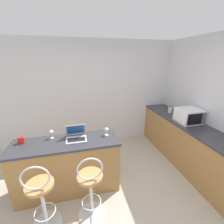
# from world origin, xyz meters

# --- Properties ---
(ground_plane) EXTENTS (20.00, 20.00, 0.00)m
(ground_plane) POSITION_xyz_m (0.00, 0.00, 0.00)
(ground_plane) COLOR #ADA393
(wall_back) EXTENTS (12.00, 0.06, 2.60)m
(wall_back) POSITION_xyz_m (0.00, 2.32, 1.30)
(wall_back) COLOR silver
(wall_back) RESTS_ON ground_plane
(breakfast_bar) EXTENTS (1.66, 0.55, 0.92)m
(breakfast_bar) POSITION_xyz_m (-0.64, 0.78, 0.46)
(breakfast_bar) COLOR #9E703D
(breakfast_bar) RESTS_ON ground_plane
(counter_right) EXTENTS (0.60, 2.82, 0.92)m
(counter_right) POSITION_xyz_m (1.76, 0.89, 0.46)
(counter_right) COLOR #9E703D
(counter_right) RESTS_ON ground_plane
(bar_stool_near) EXTENTS (0.40, 0.40, 1.04)m
(bar_stool_near) POSITION_xyz_m (-0.94, 0.19, 0.49)
(bar_stool_near) COLOR silver
(bar_stool_near) RESTS_ON ground_plane
(bar_stool_far) EXTENTS (0.40, 0.40, 1.04)m
(bar_stool_far) POSITION_xyz_m (-0.33, 0.19, 0.49)
(bar_stool_far) COLOR silver
(bar_stool_far) RESTS_ON ground_plane
(laptop) EXTENTS (0.32, 0.30, 0.22)m
(laptop) POSITION_xyz_m (-0.47, 0.87, 0.98)
(laptop) COLOR #B7BABF
(laptop) RESTS_ON breakfast_bar
(microwave) EXTENTS (0.46, 0.41, 0.28)m
(microwave) POSITION_xyz_m (1.78, 1.00, 1.06)
(microwave) COLOR white
(microwave) RESTS_ON counter_right
(wine_glass_short) EXTENTS (0.07, 0.07, 0.14)m
(wine_glass_short) POSITION_xyz_m (0.03, 0.85, 1.02)
(wine_glass_short) COLOR silver
(wine_glass_short) RESTS_ON breakfast_bar
(wine_glass_tall) EXTENTS (0.07, 0.07, 0.14)m
(wine_glass_tall) POSITION_xyz_m (-0.86, 0.96, 1.02)
(wine_glass_tall) COLOR silver
(wine_glass_tall) RESTS_ON breakfast_bar
(storage_jar) EXTENTS (0.11, 0.11, 0.18)m
(storage_jar) POSITION_xyz_m (1.76, 1.58, 1.01)
(storage_jar) COLOR silver
(storage_jar) RESTS_ON counter_right
(mug_red) EXTENTS (0.10, 0.08, 0.10)m
(mug_red) POSITION_xyz_m (-1.30, 0.91, 0.97)
(mug_red) COLOR red
(mug_red) RESTS_ON breakfast_bar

